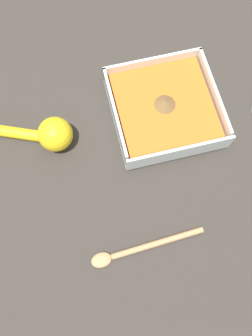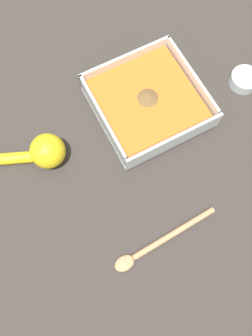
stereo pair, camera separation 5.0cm
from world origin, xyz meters
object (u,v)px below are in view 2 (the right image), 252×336
Objects in this scene: square_dish at (148,103)px; lemon_squeezer at (39,153)px; spice_bowl at (244,80)px; wooden_spoon at (160,242)px.

lemon_squeezer reaches higher than square_dish.
spice_bowl is 0.28× the size of wooden_spoon.
spice_bowl is (0.22, -0.04, -0.01)m from square_dish.
square_dish is 3.45× the size of spice_bowl.
square_dish reaches higher than wooden_spoon.
spice_bowl is at bearing -10.99° from square_dish.
spice_bowl is at bearing -149.57° from wooden_spoon.
lemon_squeezer is 0.89× the size of wooden_spoon.
lemon_squeezer is (-0.25, -0.00, 0.01)m from square_dish.
lemon_squeezer is at bearing 174.96° from spice_bowl.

